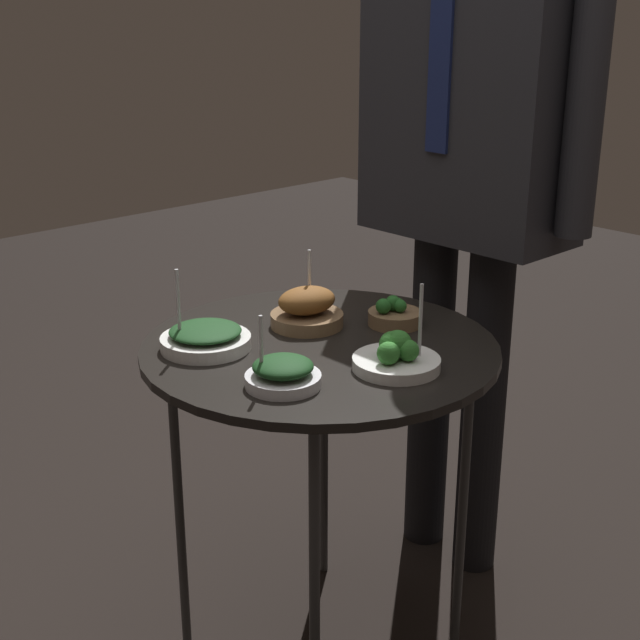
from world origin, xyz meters
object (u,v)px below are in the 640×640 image
serving_cart (320,368)px  bowl_broccoli_front_right (396,356)px  waiter_figure (471,131)px  bowl_spinach_far_rim (205,338)px  bowl_spinach_mid_right (283,373)px  bowl_broccoli_back_right (394,315)px  bowl_roast_back_left (307,310)px

serving_cart → bowl_broccoli_front_right: size_ratio=4.55×
serving_cart → waiter_figure: waiter_figure is taller
bowl_broccoli_front_right → bowl_spinach_far_rim: size_ratio=0.92×
bowl_spinach_far_rim → waiter_figure: waiter_figure is taller
serving_cart → bowl_spinach_mid_right: size_ratio=5.48×
waiter_figure → bowl_spinach_mid_right: bearing=-77.1°
bowl_broccoli_back_right → bowl_roast_back_left: size_ratio=0.74×
serving_cart → bowl_broccoli_front_right: 0.20m
bowl_roast_back_left → waiter_figure: size_ratio=0.09×
bowl_spinach_mid_right → bowl_spinach_far_rim: bowl_spinach_far_rim is taller
bowl_broccoli_back_right → bowl_roast_back_left: 0.18m
bowl_spinach_mid_right → bowl_broccoli_front_right: bearing=66.8°
bowl_roast_back_left → waiter_figure: (0.04, 0.47, 0.32)m
serving_cart → waiter_figure: size_ratio=0.43×
serving_cart → bowl_broccoli_front_right: bearing=4.4°
waiter_figure → bowl_roast_back_left: bearing=-94.3°
waiter_figure → bowl_spinach_far_rim: bearing=-96.1°
serving_cart → bowl_spinach_far_rim: 0.23m
bowl_broccoli_back_right → bowl_spinach_mid_right: (0.08, -0.37, 0.00)m
serving_cart → bowl_roast_back_left: bowl_roast_back_left is taller
serving_cart → bowl_roast_back_left: bearing=151.6°
bowl_spinach_mid_right → waiter_figure: (-0.16, 0.71, 0.34)m
bowl_spinach_mid_right → waiter_figure: 0.80m
bowl_broccoli_front_right → bowl_roast_back_left: 0.29m
bowl_broccoli_front_right → bowl_spinach_mid_right: 0.22m
serving_cart → bowl_broccoli_front_right: bowl_broccoli_front_right is taller
bowl_broccoli_front_right → serving_cart: bearing=-175.6°
bowl_broccoli_back_right → waiter_figure: waiter_figure is taller
bowl_broccoli_back_right → bowl_spinach_mid_right: bowl_spinach_mid_right is taller
serving_cart → bowl_broccoli_back_right: bearing=82.1°
bowl_broccoli_front_right → waiter_figure: 0.66m
bowl_broccoli_back_right → bowl_broccoli_front_right: size_ratio=0.69×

